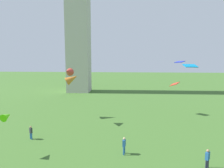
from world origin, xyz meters
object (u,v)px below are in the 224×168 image
object	(u,v)px
kite_flying_0	(180,62)
kite_flying_4	(72,79)
person_0	(31,132)
kite_flying_3	(7,116)
kite_flying_5	(68,72)
kite_flying_2	(190,66)
person_4	(124,145)
person_2	(207,158)
kite_flying_1	(175,84)

from	to	relation	value
kite_flying_0	kite_flying_4	world-z (taller)	kite_flying_0
person_0	kite_flying_3	distance (m)	5.47
person_0	kite_flying_5	xyz separation A→B (m)	(3.18, 6.02, 6.87)
kite_flying_0	kite_flying_2	size ratio (longest dim) A/B	1.27
kite_flying_5	person_4	bearing A→B (deg)	-43.82
person_2	kite_flying_5	distance (m)	20.66
person_2	kite_flying_5	world-z (taller)	kite_flying_5
person_2	kite_flying_0	size ratio (longest dim) A/B	0.99
kite_flying_0	kite_flying_1	size ratio (longest dim) A/B	0.99
kite_flying_0	kite_flying_1	xyz separation A→B (m)	(0.80, 6.04, -3.95)
person_0	kite_flying_2	world-z (taller)	kite_flying_2
person_4	kite_flying_0	bearing A→B (deg)	-28.10
kite_flying_4	kite_flying_0	bearing A→B (deg)	-117.10
kite_flying_4	person_2	bearing A→B (deg)	-149.58
kite_flying_2	kite_flying_5	size ratio (longest dim) A/B	0.79
person_4	kite_flying_1	bearing A→B (deg)	-17.96
kite_flying_3	person_0	bearing A→B (deg)	-87.14
kite_flying_4	kite_flying_3	bearing A→B (deg)	151.67
person_4	kite_flying_2	distance (m)	10.53
person_0	kite_flying_5	world-z (taller)	kite_flying_5
person_0	person_2	world-z (taller)	person_2
kite_flying_1	kite_flying_4	xyz separation A→B (m)	(-17.02, -2.83, 1.08)
kite_flying_0	kite_flying_2	world-z (taller)	kite_flying_0
kite_flying_0	kite_flying_1	bearing A→B (deg)	25.65
kite_flying_3	person_2	bearing A→B (deg)	-177.14
kite_flying_1	kite_flying_2	size ratio (longest dim) A/B	1.27
person_0	kite_flying_0	size ratio (longest dim) A/B	0.88
person_0	kite_flying_5	size ratio (longest dim) A/B	0.89
person_2	kite_flying_4	world-z (taller)	kite_flying_4
person_4	kite_flying_2	world-z (taller)	kite_flying_2
kite_flying_2	kite_flying_1	bearing A→B (deg)	72.08
person_2	kite_flying_1	xyz separation A→B (m)	(1.01, 18.12, 4.23)
person_2	kite_flying_0	xyz separation A→B (m)	(0.22, 12.08, 8.18)
person_2	person_4	world-z (taller)	person_2
person_4	kite_flying_5	size ratio (longest dim) A/B	0.97
person_0	person_4	xyz separation A→B (m)	(11.33, -3.27, 0.08)
person_0	person_4	size ratio (longest dim) A/B	0.92
person_4	kite_flying_5	world-z (taller)	kite_flying_5
kite_flying_2	kite_flying_4	bearing A→B (deg)	131.86
person_2	person_4	size ratio (longest dim) A/B	1.02
kite_flying_2	kite_flying_5	bearing A→B (deg)	140.69
kite_flying_0	kite_flying_4	bearing A→B (deg)	111.96
person_2	kite_flying_4	xyz separation A→B (m)	(-16.01, 15.29, 5.32)
person_4	kite_flying_0	size ratio (longest dim) A/B	0.96
person_0	kite_flying_0	world-z (taller)	kite_flying_0
person_0	person_4	bearing A→B (deg)	-152.46
kite_flying_3	kite_flying_0	bearing A→B (deg)	-144.07
person_0	kite_flying_4	size ratio (longest dim) A/B	0.63
person_4	kite_flying_4	distance (m)	16.33
kite_flying_2	person_0	bearing A→B (deg)	162.79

